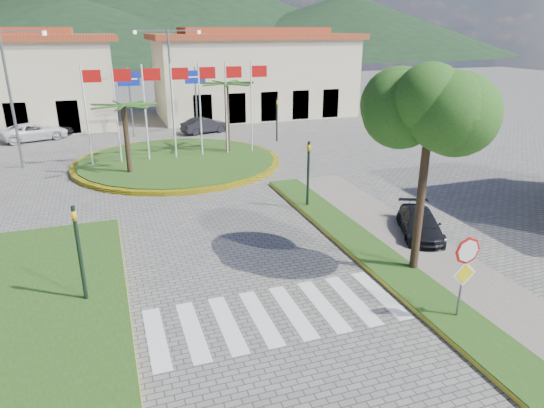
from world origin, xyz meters
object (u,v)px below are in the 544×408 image
object	(u,v)px
car_dark_a	(54,126)
car_dark_b	(205,125)
deciduous_tree	(429,123)
roundabout_island	(178,161)
white_van	(34,132)
car_side_right	(420,224)
stop_sign	(465,266)

from	to	relation	value
car_dark_a	car_dark_b	world-z (taller)	car_dark_b
car_dark_b	deciduous_tree	bearing A→B (deg)	168.36
roundabout_island	car_dark_a	xyz separation A→B (m)	(-7.91, 12.37, 0.42)
roundabout_island	car_dark_b	size ratio (longest dim) A/B	3.34
car_dark_a	car_dark_b	distance (m)	12.03
white_van	car_dark_b	world-z (taller)	white_van
car_dark_b	car_side_right	world-z (taller)	car_dark_b
deciduous_tree	car_dark_a	xyz separation A→B (m)	(-13.41, 29.37, -4.58)
roundabout_island	deciduous_tree	bearing A→B (deg)	-72.09
roundabout_island	deciduous_tree	xyz separation A→B (m)	(5.50, -17.00, 5.00)
stop_sign	deciduous_tree	size ratio (longest dim) A/B	0.39
car_dark_a	car_side_right	bearing A→B (deg)	-126.80
deciduous_tree	white_van	world-z (taller)	deciduous_tree
car_dark_a	car_dark_b	bearing A→B (deg)	-84.13
deciduous_tree	white_van	xyz separation A→B (m)	(-14.61, 27.37, -4.53)
roundabout_island	car_dark_b	bearing A→B (deg)	67.88
stop_sign	car_dark_a	bearing A→B (deg)	111.57
car_dark_b	car_side_right	xyz separation A→B (m)	(3.94, -23.26, -0.10)
car_dark_b	car_side_right	distance (m)	23.59
car_dark_a	car_side_right	size ratio (longest dim) A/B	0.96
stop_sign	car_dark_b	size ratio (longest dim) A/B	0.70
deciduous_tree	car_side_right	bearing A→B (deg)	51.27
white_van	car_side_right	xyz separation A→B (m)	(16.61, -24.87, -0.12)
white_van	deciduous_tree	bearing A→B (deg)	-169.77
white_van	car_dark_a	size ratio (longest dim) A/B	1.34
stop_sign	car_dark_a	xyz separation A→B (m)	(-12.81, 32.40, -1.20)
car_dark_a	roundabout_island	bearing A→B (deg)	-124.01
car_dark_a	car_side_right	xyz separation A→B (m)	(15.41, -26.87, -0.07)
deciduous_tree	car_dark_a	size ratio (longest dim) A/B	1.95
stop_sign	white_van	distance (m)	33.49
deciduous_tree	car_dark_a	world-z (taller)	deciduous_tree
roundabout_island	white_van	xyz separation A→B (m)	(-9.11, 10.37, 0.47)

